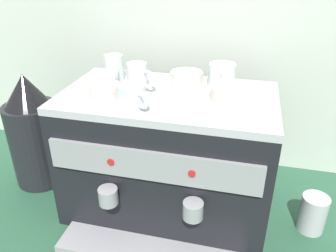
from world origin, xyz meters
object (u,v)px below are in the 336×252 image
object	(u,v)px
ceramic_cup_1	(138,77)
ceramic_bowl_1	(187,78)
coffee_grinder	(34,133)
ceramic_bowl_0	(105,91)
espresso_machine	(168,154)
ceramic_cup_0	(114,68)
ceramic_cup_2	(132,96)
ceramic_cup_3	(222,75)
ceramic_bowl_2	(229,93)
milk_pitcher	(313,213)

from	to	relation	value
ceramic_cup_1	ceramic_bowl_1	distance (m)	0.16
ceramic_bowl_1	coffee_grinder	bearing A→B (deg)	-172.89
ceramic_bowl_0	espresso_machine	bearing A→B (deg)	19.53
ceramic_cup_1	coffee_grinder	world-z (taller)	ceramic_cup_1
ceramic_cup_0	ceramic_cup_2	distance (m)	0.22
ceramic_cup_3	ceramic_bowl_2	bearing A→B (deg)	-72.68
ceramic_cup_0	ceramic_bowl_0	bearing A→B (deg)	-79.31
ceramic_bowl_0	ceramic_bowl_1	xyz separation A→B (m)	(0.21, 0.16, 0.00)
ceramic_cup_2	ceramic_cup_3	bearing A→B (deg)	44.11
espresso_machine	ceramic_bowl_2	world-z (taller)	ceramic_bowl_2
ceramic_cup_0	ceramic_bowl_1	size ratio (longest dim) A/B	0.95
ceramic_bowl_2	coffee_grinder	bearing A→B (deg)	177.96
ceramic_cup_0	ceramic_bowl_1	distance (m)	0.24
ceramic_cup_2	milk_pitcher	xyz separation A→B (m)	(0.55, 0.10, -0.39)
ceramic_cup_2	ceramic_bowl_2	world-z (taller)	ceramic_cup_2
coffee_grinder	milk_pitcher	size ratio (longest dim) A/B	3.42
ceramic_cup_3	ceramic_bowl_1	xyz separation A→B (m)	(-0.11, -0.01, -0.02)
milk_pitcher	ceramic_bowl_2	bearing A→B (deg)	177.65
ceramic_bowl_1	milk_pitcher	bearing A→B (deg)	-13.61
ceramic_cup_1	coffee_grinder	bearing A→B (deg)	178.83
ceramic_cup_2	ceramic_bowl_2	bearing A→B (deg)	23.37
ceramic_cup_3	ceramic_bowl_0	size ratio (longest dim) A/B	1.29
ceramic_bowl_0	ceramic_bowl_1	distance (m)	0.26
ceramic_cup_2	ceramic_bowl_2	size ratio (longest dim) A/B	0.99
coffee_grinder	ceramic_cup_3	bearing A→B (deg)	6.90
espresso_machine	ceramic_cup_3	bearing A→B (deg)	37.00
espresso_machine	coffee_grinder	bearing A→B (deg)	176.60
coffee_grinder	ceramic_cup_1	bearing A→B (deg)	-1.17
ceramic_cup_2	ceramic_bowl_0	size ratio (longest dim) A/B	1.09
ceramic_cup_0	ceramic_bowl_0	distance (m)	0.14
espresso_machine	ceramic_bowl_1	distance (m)	0.25
ceramic_cup_0	ceramic_bowl_1	bearing A→B (deg)	4.84
ceramic_cup_0	ceramic_bowl_1	xyz separation A→B (m)	(0.24, 0.02, -0.02)
ceramic_cup_2	ceramic_bowl_0	xyz separation A→B (m)	(-0.10, 0.04, -0.01)
ceramic_cup_2	milk_pitcher	size ratio (longest dim) A/B	0.83
ceramic_cup_0	coffee_grinder	bearing A→B (deg)	-171.20
ceramic_cup_0	ceramic_cup_2	world-z (taller)	ceramic_cup_0
espresso_machine	ceramic_bowl_1	xyz separation A→B (m)	(0.04, 0.10, 0.23)
ceramic_cup_1	ceramic_cup_2	xyz separation A→B (m)	(0.02, -0.13, -0.01)
ceramic_cup_1	ceramic_cup_3	world-z (taller)	ceramic_cup_1
ceramic_cup_2	ceramic_bowl_0	world-z (taller)	ceramic_cup_2
coffee_grinder	milk_pitcher	xyz separation A→B (m)	(0.99, -0.04, -0.14)
milk_pitcher	espresso_machine	bearing A→B (deg)	179.25
ceramic_bowl_1	ceramic_bowl_0	bearing A→B (deg)	-142.59
ceramic_bowl_0	ceramic_bowl_1	size ratio (longest dim) A/B	0.93
milk_pitcher	ceramic_cup_1	bearing A→B (deg)	177.17
espresso_machine	ceramic_cup_3	world-z (taller)	ceramic_cup_3
ceramic_bowl_2	milk_pitcher	bearing A→B (deg)	-2.35
ceramic_cup_0	ceramic_bowl_2	size ratio (longest dim) A/B	0.93
coffee_grinder	milk_pitcher	bearing A→B (deg)	-2.13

